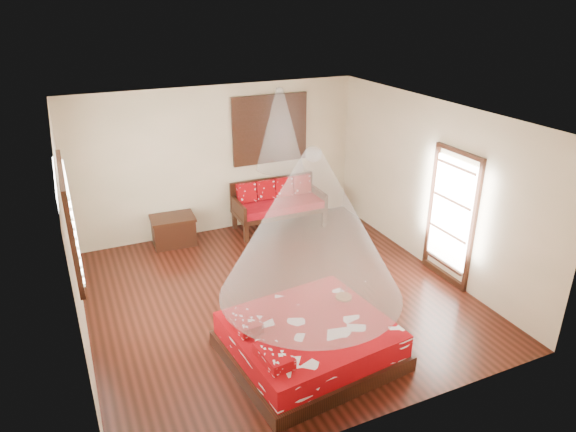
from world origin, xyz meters
The scene contains 10 objects.
room centered at (0.00, 0.00, 1.40)m, with size 5.54×5.54×2.84m.
bed centered at (-0.22, -1.51, 0.25)m, with size 2.17×2.00×0.63m.
daybed centered at (1.04, 2.38, 0.52)m, with size 1.77×0.78×0.94m.
storage_chest centered at (-1.03, 2.45, 0.27)m, with size 0.82×0.62×0.54m.
shutter_panel centered at (1.04, 2.72, 1.90)m, with size 1.52×0.06×1.32m.
window_left centered at (-2.71, 0.20, 1.70)m, with size 0.10×1.74×1.34m.
glazed_door centered at (2.72, -0.60, 1.07)m, with size 0.08×1.02×2.16m.
wine_tray centered at (0.49, -1.16, 0.55)m, with size 0.22×0.22×0.18m.
mosquito_net_main centered at (-0.20, -1.51, 1.85)m, with size 2.20×2.20×1.80m, color white.
mosquito_net_daybed centered at (1.04, 2.25, 2.00)m, with size 0.91×0.91×1.50m, color white.
Camera 1 is at (-2.64, -6.26, 4.28)m, focal length 32.00 mm.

